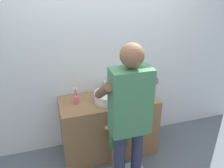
{
  "coord_description": "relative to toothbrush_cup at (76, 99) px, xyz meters",
  "views": [
    {
      "loc": [
        -0.69,
        -2.15,
        2.23
      ],
      "look_at": [
        0.0,
        0.15,
        1.09
      ],
      "focal_mm": 36.8,
      "sensor_mm": 36.0,
      "label": 1
    }
  ],
  "objects": [
    {
      "name": "soap_bottle",
      "position": [
        0.74,
        -0.05,
        0.01
      ],
      "size": [
        0.06,
        0.06,
        0.16
      ],
      "color": "#B27FC6",
      "rests_on": "vanity_cabinet"
    },
    {
      "name": "faucet",
      "position": [
        0.41,
        0.17,
        0.03
      ],
      "size": [
        0.18,
        0.14,
        0.18
      ],
      "color": "#B7BABF",
      "rests_on": "vanity_cabinet"
    },
    {
      "name": "child_toddler",
      "position": [
        0.41,
        -0.43,
        -0.33
      ],
      "size": [
        0.27,
        0.27,
        0.88
      ],
      "color": "#6B5B4C",
      "rests_on": "ground"
    },
    {
      "name": "back_wall",
      "position": [
        0.41,
        0.29,
        0.49
      ],
      "size": [
        4.4,
        0.08,
        2.7
      ],
      "color": "silver",
      "rests_on": "ground"
    },
    {
      "name": "toothbrush_cup",
      "position": [
        0.0,
        0.0,
        0.0
      ],
      "size": [
        0.07,
        0.07,
        0.21
      ],
      "color": "#D86666",
      "rests_on": "vanity_cabinet"
    },
    {
      "name": "vanity_cabinet",
      "position": [
        0.41,
        -0.03,
        -0.46
      ],
      "size": [
        1.24,
        0.54,
        0.8
      ],
      "primitive_type": "cube",
      "color": "olive",
      "rests_on": "ground"
    },
    {
      "name": "ground_plane",
      "position": [
        0.41,
        -0.33,
        -0.86
      ],
      "size": [
        14.0,
        14.0,
        0.0
      ],
      "primitive_type": "plane",
      "color": "slate"
    },
    {
      "name": "sink_basin",
      "position": [
        0.41,
        -0.05,
        0.0
      ],
      "size": [
        0.38,
        0.38,
        0.11
      ],
      "color": "silver",
      "rests_on": "vanity_cabinet"
    },
    {
      "name": "adult_parent",
      "position": [
        0.44,
        -0.68,
        0.17
      ],
      "size": [
        0.53,
        0.56,
        1.71
      ],
      "color": "#2D334C",
      "rests_on": "ground"
    }
  ]
}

